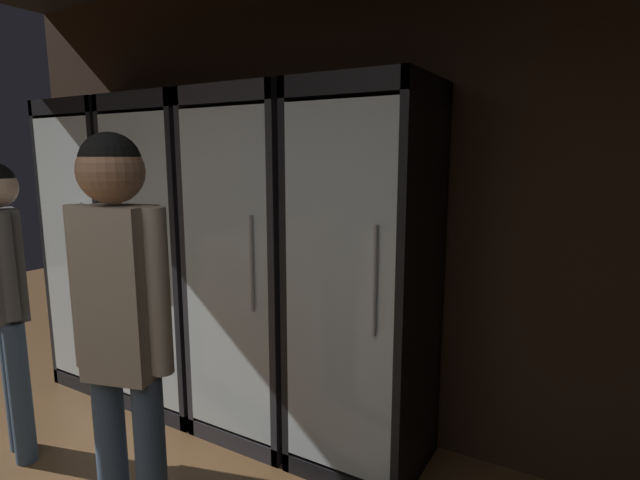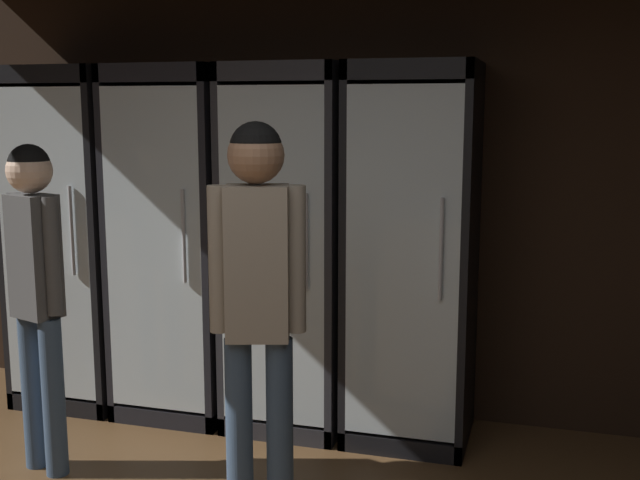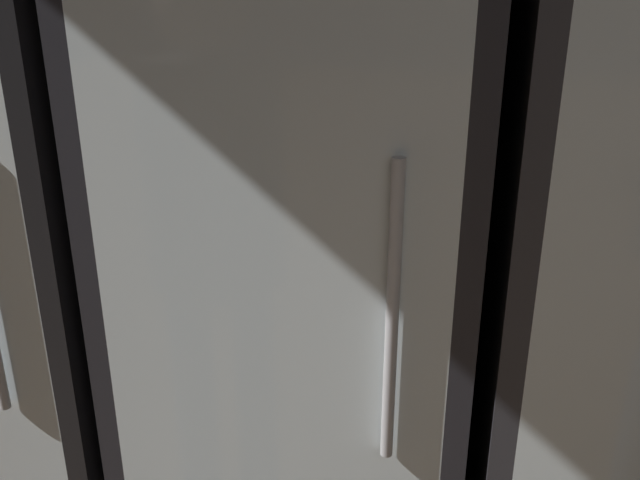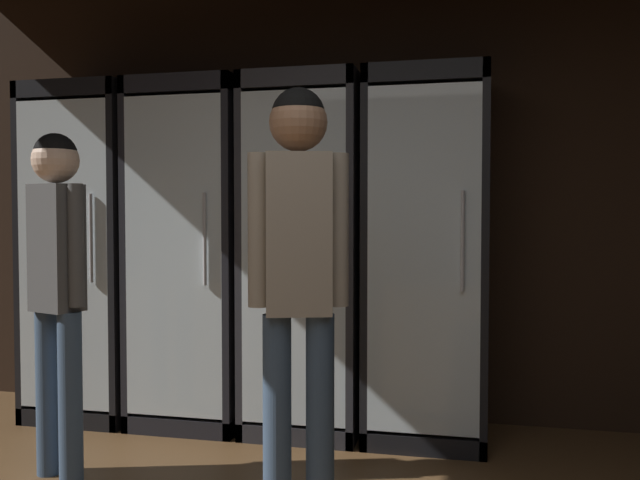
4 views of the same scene
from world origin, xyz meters
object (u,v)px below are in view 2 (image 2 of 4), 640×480
at_px(cooler_far_left, 80,240).
at_px(shopper_near, 36,274).
at_px(cooler_left, 182,245).
at_px(cooler_right, 414,259).
at_px(shopper_far, 258,283).
at_px(cooler_center, 293,253).

xyz_separation_m(cooler_far_left, shopper_near, (0.39, -0.96, 0.01)).
bearing_deg(cooler_left, cooler_right, 0.07).
distance_m(cooler_far_left, cooler_right, 2.04).
height_order(cooler_left, cooler_right, same).
distance_m(cooler_right, shopper_far, 1.26).
relative_size(cooler_far_left, cooler_center, 1.00).
xyz_separation_m(cooler_left, cooler_center, (0.68, 0.00, -0.01)).
height_order(cooler_center, shopper_far, cooler_center).
bearing_deg(cooler_left, cooler_far_left, -179.88).
height_order(cooler_right, shopper_near, cooler_right).
distance_m(cooler_left, cooler_center, 0.68).
bearing_deg(shopper_far, cooler_left, 128.07).
relative_size(cooler_far_left, shopper_near, 1.25).
relative_size(shopper_near, shopper_far, 0.93).
bearing_deg(cooler_far_left, cooler_left, 0.12).
height_order(cooler_far_left, cooler_right, same).
relative_size(cooler_left, cooler_center, 1.00).
xyz_separation_m(cooler_left, shopper_near, (-0.29, -0.96, 0.01)).
height_order(cooler_far_left, shopper_far, cooler_far_left).
bearing_deg(shopper_far, cooler_far_left, 143.71).
bearing_deg(cooler_right, cooler_center, -179.92).
xyz_separation_m(cooler_center, shopper_far, (0.24, -1.18, 0.10)).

